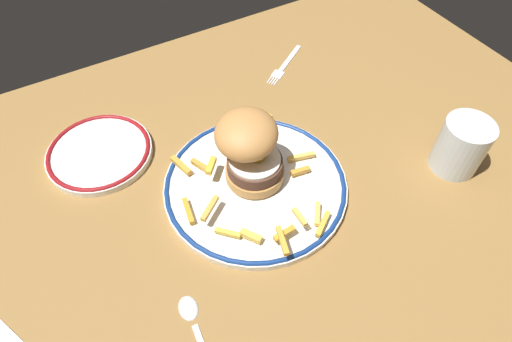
# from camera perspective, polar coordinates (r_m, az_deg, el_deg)

# --- Properties ---
(ground_plane) EXTENTS (1.32, 0.90, 0.04)m
(ground_plane) POSITION_cam_1_polar(r_m,az_deg,el_deg) (0.72, -1.88, -4.00)
(ground_plane) COLOR olive
(dinner_plate) EXTENTS (0.30, 0.30, 0.02)m
(dinner_plate) POSITION_cam_1_polar(r_m,az_deg,el_deg) (0.70, 0.00, -1.93)
(dinner_plate) COLOR white
(dinner_plate) RESTS_ON ground_plane
(burger) EXTENTS (0.14, 0.14, 0.12)m
(burger) POSITION_cam_1_polar(r_m,az_deg,el_deg) (0.66, -0.77, 2.88)
(burger) COLOR #B47E40
(burger) RESTS_ON dinner_plate
(fries_pile) EXTENTS (0.24, 0.27, 0.03)m
(fries_pile) POSITION_cam_1_polar(r_m,az_deg,el_deg) (0.67, -0.52, -2.48)
(fries_pile) COLOR gold
(fries_pile) RESTS_ON dinner_plate
(water_glass) EXTENTS (0.08, 0.08, 0.09)m
(water_glass) POSITION_cam_1_polar(r_m,az_deg,el_deg) (0.78, 25.32, 2.76)
(water_glass) COLOR silver
(water_glass) RESTS_ON ground_plane
(side_plate) EXTENTS (0.18, 0.18, 0.02)m
(side_plate) POSITION_cam_1_polar(r_m,az_deg,el_deg) (0.79, -19.96, 2.32)
(side_plate) COLOR white
(side_plate) RESTS_ON ground_plane
(fork) EXTENTS (0.13, 0.09, 0.00)m
(fork) POSITION_cam_1_polar(r_m,az_deg,el_deg) (0.94, 3.80, 13.81)
(fork) COLOR silver
(fork) RESTS_ON ground_plane
(spoon) EXTENTS (0.03, 0.13, 0.01)m
(spoon) POSITION_cam_1_polar(r_m,az_deg,el_deg) (0.61, -8.47, -18.55)
(spoon) COLOR silver
(spoon) RESTS_ON ground_plane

